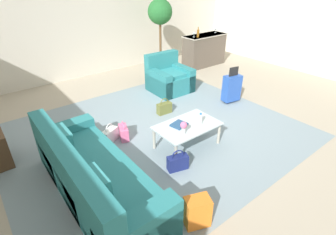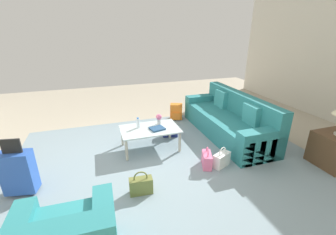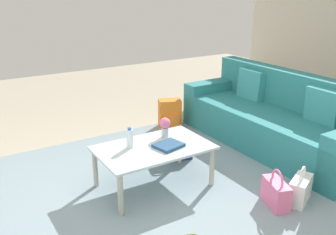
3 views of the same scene
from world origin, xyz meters
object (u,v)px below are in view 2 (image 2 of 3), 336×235
Objects in this scene: handbag_navy at (170,131)px; handbag_white at (222,159)px; coffee_table at (150,131)px; handbag_olive at (141,185)px; suitcase_blue at (18,172)px; coffee_table_book at (157,129)px; handbag_pink at (207,159)px; couch at (230,121)px; flower_vase at (159,118)px; backpack_orange at (176,112)px; side_table at (335,150)px; water_bottle at (138,123)px.

handbag_navy and handbag_white have the same top height.
coffee_table reaches higher than handbag_olive.
suitcase_blue is at bearing -4.99° from handbag_white.
coffee_table_book is at bearing 146.31° from coffee_table.
coffee_table is at bearing -49.79° from handbag_pink.
suitcase_blue is at bearing 11.90° from couch.
flower_vase is 1.42m from backpack_orange.
suitcase_blue is 3.60m from backpack_orange.
flower_vase is 0.57× the size of handbag_olive.
coffee_table_book is (-0.12, 0.08, 0.07)m from coffee_table.
handbag_olive is (0.55, 1.13, -0.31)m from coffee_table_book.
flower_vase reaches higher than coffee_table.
handbag_navy is (2.27, -1.88, -0.15)m from side_table.
couch reaches higher than suitcase_blue.
couch is at bearing 167.39° from handbag_navy.
handbag_pink is at bearing -164.91° from handbag_olive.
side_table is at bearing 140.32° from handbag_navy.
backpack_orange is (-1.20, -1.19, -0.32)m from water_bottle.
flower_vase is at bearing -55.37° from handbag_white.
couch reaches higher than coffee_table_book.
side_table is at bearing 163.36° from handbag_pink.
handbag_pink is (1.05, 0.99, -0.18)m from couch.
coffee_table_book is at bearing -52.03° from handbag_pink.
suitcase_blue is at bearing -9.46° from side_table.
handbag_olive is (0.65, 1.36, -0.42)m from flower_vase.
suitcase_blue reaches higher than handbag_white.
water_bottle is at bearing -46.10° from handbag_pink.
backpack_orange is at bearing -56.11° from couch.
coffee_table_book is 0.71× the size of handbag_pink.
handbag_pink is at bearing 83.55° from backpack_orange.
side_table is 1.48× the size of backpack_orange.
suitcase_blue is 2.37× the size of handbag_white.
coffee_table reaches higher than handbag_white.
water_bottle is 0.42m from flower_vase.
suitcase_blue is 1.67m from handbag_olive.
water_bottle is (2.00, 0.00, 0.21)m from couch.
handbag_olive is 2.88m from backpack_orange.
coffee_table_book is (-0.32, 0.18, -0.08)m from water_bottle.
side_table reaches higher than coffee_table_book.
coffee_table is at bearing -160.71° from suitcase_blue.
handbag_olive is at bearing 64.39° from flower_vase.
suitcase_blue is 2.76m from handbag_navy.
couch is 12.13× the size of water_bottle.
flower_vase is 1.56m from handbag_olive.
handbag_navy is (-2.53, -1.08, -0.23)m from suitcase_blue.
couch reaches higher than water_bottle.
water_bottle is 0.57× the size of handbag_navy.
side_table is (-1.00, 1.60, -0.03)m from couch.
handbag_navy is 1.02m from backpack_orange.
suitcase_blue is at bearing 23.18° from handbag_navy.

